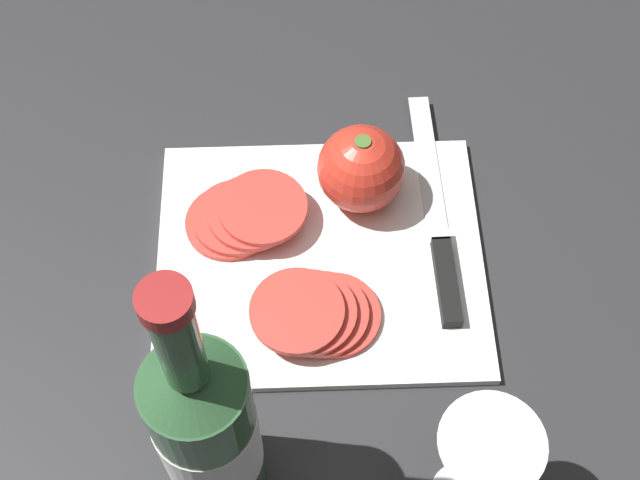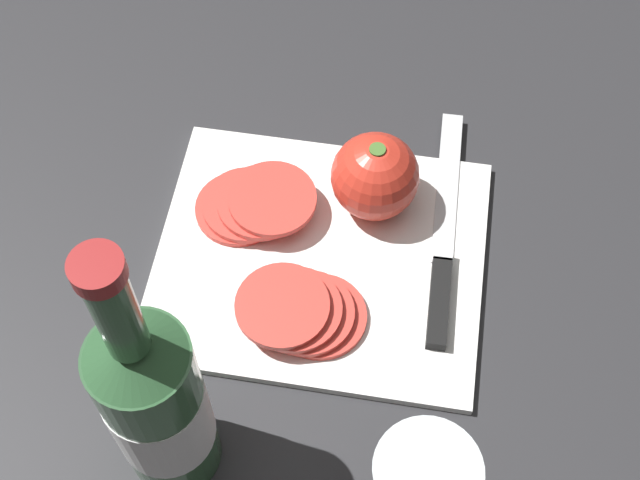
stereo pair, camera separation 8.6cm
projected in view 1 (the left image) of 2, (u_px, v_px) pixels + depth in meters
ground_plane at (238, 252)px, 0.90m from camera, size 3.00×3.00×0.00m
cutting_board at (320, 258)px, 0.89m from camera, size 0.32×0.28×0.01m
wine_bottle at (207, 430)px, 0.68m from camera, size 0.08×0.08×0.34m
wine_glass at (483, 462)px, 0.69m from camera, size 0.08×0.08×0.15m
whole_tomato at (361, 169)px, 0.89m from camera, size 0.09×0.09×0.09m
knife at (441, 250)px, 0.88m from camera, size 0.03×0.28×0.01m
tomato_slice_stack_near at (316, 313)px, 0.84m from camera, size 0.12×0.09×0.03m
tomato_slice_stack_far at (246, 215)px, 0.89m from camera, size 0.12×0.09×0.03m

